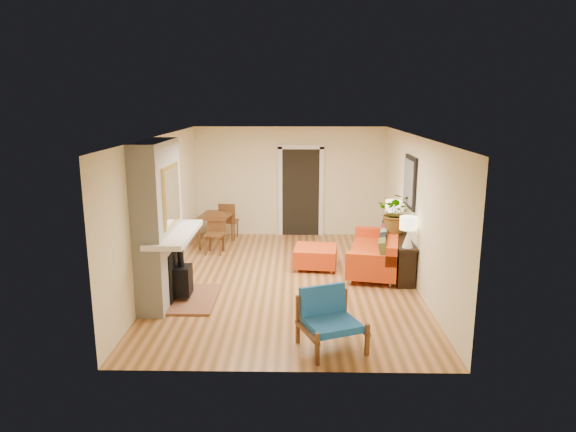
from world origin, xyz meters
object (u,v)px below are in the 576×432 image
lamp_near (408,228)px  houseplant (397,212)px  lamp_far (393,210)px  dining_table (219,221)px  ottoman (315,256)px  console_table (398,243)px  blue_chair (328,316)px  sofa (378,252)px

lamp_near → houseplant: houseplant is taller
lamp_near → houseplant: bearing=90.6°
lamp_far → houseplant: bearing=-91.2°
houseplant → lamp_far: bearing=88.8°
dining_table → lamp_near: bearing=-35.1°
ottoman → lamp_near: bearing=-34.5°
ottoman → console_table: size_ratio=0.48×
houseplant → console_table: bearing=-87.5°
blue_chair → houseplant: houseplant is taller
dining_table → lamp_near: size_ratio=3.05×
ottoman → lamp_far: 1.80m
lamp_near → lamp_far: 1.47m
sofa → lamp_far: (0.34, 0.53, 0.70)m
dining_table → houseplant: 4.00m
sofa → blue_chair: bearing=-109.9°
blue_chair → lamp_far: 4.03m
blue_chair → dining_table: dining_table is taller
dining_table → houseplant: bearing=-23.3°
sofa → lamp_near: size_ratio=4.08×
console_table → lamp_near: size_ratio=3.43×
blue_chair → dining_table: size_ratio=0.59×
lamp_far → lamp_near: bearing=-90.0°
console_table → ottoman: bearing=169.2°
blue_chair → console_table: (1.49, 2.98, 0.15)m
sofa → ottoman: size_ratio=2.48×
houseplant → dining_table: bearing=156.7°
sofa → dining_table: (-3.31, 1.62, 0.21)m
ottoman → houseplant: houseplant is taller
blue_chair → houseplant: 3.61m
blue_chair → lamp_near: bearing=56.2°
dining_table → ottoman: bearing=-35.5°
sofa → blue_chair: (-1.14, -3.17, 0.06)m
lamp_far → ottoman: bearing=-165.0°
lamp_near → houseplant: size_ratio=0.68×
dining_table → houseplant: houseplant is taller
lamp_near → blue_chair: bearing=-123.8°
blue_chair → lamp_far: lamp_far is taller
lamp_near → lamp_far: size_ratio=1.00×
lamp_near → lamp_far: bearing=90.0°
dining_table → lamp_near: (3.65, -2.57, 0.49)m
ottoman → lamp_far: lamp_far is taller
blue_chair → lamp_far: bearing=68.1°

